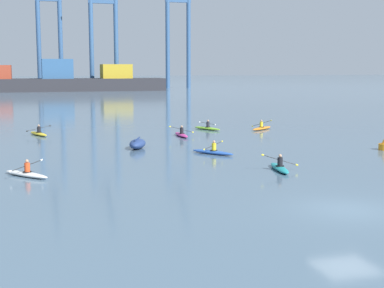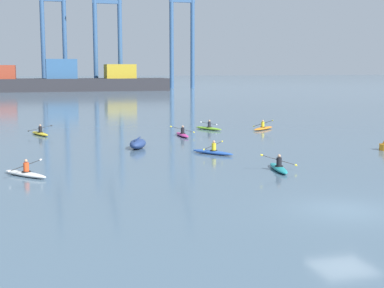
{
  "view_description": "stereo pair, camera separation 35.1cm",
  "coord_description": "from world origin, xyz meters",
  "px_view_note": "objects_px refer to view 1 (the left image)",
  "views": [
    {
      "loc": [
        -12.53,
        -20.24,
        5.85
      ],
      "look_at": [
        -1.83,
        17.14,
        0.6
      ],
      "focal_mm": 52.89,
      "sensor_mm": 36.0,
      "label": 1
    },
    {
      "loc": [
        -12.19,
        -20.33,
        5.85
      ],
      "look_at": [
        -1.83,
        17.14,
        0.6
      ],
      "focal_mm": 52.89,
      "sensor_mm": 36.0,
      "label": 2
    }
  ],
  "objects_px": {
    "container_barge": "(58,81)",
    "kayak_lime": "(207,128)",
    "gantry_crane_west_mid": "(49,20)",
    "kayak_yellow": "(39,133)",
    "kayak_white": "(26,173)",
    "kayak_blue": "(213,152)",
    "kayak_orange": "(262,128)",
    "capsized_dinghy": "(138,144)",
    "kayak_teal": "(280,167)",
    "kayak_magenta": "(181,134)",
    "gantry_crane_east": "(178,21)",
    "gantry_crane_east_mid": "(104,21)"
  },
  "relations": [
    {
      "from": "gantry_crane_east",
      "to": "kayak_teal",
      "type": "relative_size",
      "value": 11.4
    },
    {
      "from": "gantry_crane_east_mid",
      "to": "kayak_yellow",
      "type": "relative_size",
      "value": 10.59
    },
    {
      "from": "gantry_crane_west_mid",
      "to": "kayak_orange",
      "type": "height_order",
      "value": "gantry_crane_west_mid"
    },
    {
      "from": "gantry_crane_east",
      "to": "kayak_yellow",
      "type": "xyz_separation_m",
      "value": [
        -40.76,
        -107.8,
        -18.99
      ]
    },
    {
      "from": "container_barge",
      "to": "kayak_magenta",
      "type": "bearing_deg",
      "value": -86.85
    },
    {
      "from": "capsized_dinghy",
      "to": "kayak_lime",
      "type": "xyz_separation_m",
      "value": [
        8.7,
        10.66,
        -0.18
      ]
    },
    {
      "from": "container_barge",
      "to": "gantry_crane_west_mid",
      "type": "height_order",
      "value": "gantry_crane_west_mid"
    },
    {
      "from": "kayak_lime",
      "to": "kayak_white",
      "type": "bearing_deg",
      "value": -130.04
    },
    {
      "from": "container_barge",
      "to": "kayak_teal",
      "type": "xyz_separation_m",
      "value": [
        6.76,
        -117.14,
        -2.37
      ]
    },
    {
      "from": "kayak_yellow",
      "to": "kayak_magenta",
      "type": "bearing_deg",
      "value": -19.69
    },
    {
      "from": "container_barge",
      "to": "gantry_crane_west_mid",
      "type": "distance_m",
      "value": 19.73
    },
    {
      "from": "kayak_blue",
      "to": "kayak_orange",
      "type": "bearing_deg",
      "value": 55.26
    },
    {
      "from": "container_barge",
      "to": "kayak_orange",
      "type": "relative_size",
      "value": 17.7
    },
    {
      "from": "kayak_white",
      "to": "kayak_blue",
      "type": "height_order",
      "value": "same"
    },
    {
      "from": "kayak_lime",
      "to": "kayak_teal",
      "type": "bearing_deg",
      "value": -96.52
    },
    {
      "from": "kayak_white",
      "to": "kayak_lime",
      "type": "bearing_deg",
      "value": 49.96
    },
    {
      "from": "kayak_white",
      "to": "kayak_magenta",
      "type": "bearing_deg",
      "value": 49.97
    },
    {
      "from": "gantry_crane_west_mid",
      "to": "gantry_crane_east_mid",
      "type": "distance_m",
      "value": 14.67
    },
    {
      "from": "container_barge",
      "to": "kayak_teal",
      "type": "relative_size",
      "value": 15.55
    },
    {
      "from": "gantry_crane_east_mid",
      "to": "kayak_blue",
      "type": "height_order",
      "value": "gantry_crane_east_mid"
    },
    {
      "from": "gantry_crane_east_mid",
      "to": "kayak_lime",
      "type": "bearing_deg",
      "value": -91.88
    },
    {
      "from": "kayak_magenta",
      "to": "kayak_teal",
      "type": "distance_m",
      "value": 17.25
    },
    {
      "from": "gantry_crane_west_mid",
      "to": "kayak_magenta",
      "type": "distance_m",
      "value": 113.11
    },
    {
      "from": "gantry_crane_east_mid",
      "to": "gantry_crane_east",
      "type": "bearing_deg",
      "value": 13.69
    },
    {
      "from": "container_barge",
      "to": "kayak_orange",
      "type": "bearing_deg",
      "value": -81.64
    },
    {
      "from": "gantry_crane_west_mid",
      "to": "kayak_teal",
      "type": "height_order",
      "value": "gantry_crane_west_mid"
    },
    {
      "from": "gantry_crane_east",
      "to": "gantry_crane_west_mid",
      "type": "bearing_deg",
      "value": -179.0
    },
    {
      "from": "kayak_orange",
      "to": "kayak_yellow",
      "type": "bearing_deg",
      "value": 176.7
    },
    {
      "from": "gantry_crane_east",
      "to": "kayak_yellow",
      "type": "bearing_deg",
      "value": -110.71
    },
    {
      "from": "capsized_dinghy",
      "to": "kayak_magenta",
      "type": "bearing_deg",
      "value": 51.36
    },
    {
      "from": "gantry_crane_west_mid",
      "to": "kayak_orange",
      "type": "distance_m",
      "value": 111.0
    },
    {
      "from": "capsized_dinghy",
      "to": "kayak_teal",
      "type": "relative_size",
      "value": 0.82
    },
    {
      "from": "kayak_blue",
      "to": "kayak_yellow",
      "type": "relative_size",
      "value": 0.92
    },
    {
      "from": "container_barge",
      "to": "kayak_white",
      "type": "distance_m",
      "value": 115.36
    },
    {
      "from": "gantry_crane_east",
      "to": "kayak_orange",
      "type": "bearing_deg",
      "value": -100.52
    },
    {
      "from": "gantry_crane_west_mid",
      "to": "kayak_yellow",
      "type": "distance_m",
      "value": 108.86
    },
    {
      "from": "container_barge",
      "to": "kayak_lime",
      "type": "height_order",
      "value": "container_barge"
    },
    {
      "from": "gantry_crane_west_mid",
      "to": "kayak_white",
      "type": "relative_size",
      "value": 12.49
    },
    {
      "from": "kayak_lime",
      "to": "capsized_dinghy",
      "type": "bearing_deg",
      "value": -129.24
    },
    {
      "from": "kayak_lime",
      "to": "kayak_yellow",
      "type": "xyz_separation_m",
      "value": [
        -15.53,
        -0.22,
        0.0
      ]
    },
    {
      "from": "gantry_crane_east",
      "to": "kayak_yellow",
      "type": "height_order",
      "value": "gantry_crane_east"
    },
    {
      "from": "kayak_magenta",
      "to": "capsized_dinghy",
      "type": "bearing_deg",
      "value": -128.64
    },
    {
      "from": "gantry_crane_east_mid",
      "to": "gantry_crane_west_mid",
      "type": "bearing_deg",
      "value": 161.29
    },
    {
      "from": "kayak_blue",
      "to": "kayak_yellow",
      "type": "bearing_deg",
      "value": 127.79
    },
    {
      "from": "container_barge",
      "to": "kayak_blue",
      "type": "bearing_deg",
      "value": -87.42
    },
    {
      "from": "gantry_crane_east",
      "to": "kayak_magenta",
      "type": "relative_size",
      "value": 11.56
    },
    {
      "from": "gantry_crane_west_mid",
      "to": "kayak_lime",
      "type": "relative_size",
      "value": 11.47
    },
    {
      "from": "gantry_crane_east_mid",
      "to": "kayak_lime",
      "type": "xyz_separation_m",
      "value": [
        -3.35,
        -102.25,
        -18.07
      ]
    },
    {
      "from": "gantry_crane_east_mid",
      "to": "kayak_blue",
      "type": "relative_size",
      "value": 11.55
    },
    {
      "from": "kayak_white",
      "to": "capsized_dinghy",
      "type": "bearing_deg",
      "value": 49.03
    }
  ]
}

